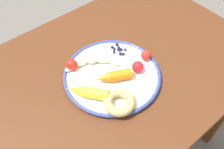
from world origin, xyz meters
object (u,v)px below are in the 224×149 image
plate (112,75)px  donut (119,102)px  banana (92,62)px  blueberry_pile (118,49)px  dining_table (103,90)px  carrot_yellow (87,92)px  carrot_orange (114,76)px  tomato_mid (72,65)px  tomato_far (138,67)px  tomato_near (146,55)px

plate → donut: size_ratio=3.33×
banana → blueberry_pile: size_ratio=2.66×
plate → dining_table: bearing=120.8°
blueberry_pile → carrot_yellow: bearing=-156.4°
banana → carrot_yellow: 0.13m
dining_table → blueberry_pile: (0.11, 0.04, 0.11)m
plate → blueberry_pile: blueberry_pile is taller
carrot_orange → blueberry_pile: size_ratio=1.91×
dining_table → tomato_mid: size_ratio=29.02×
carrot_orange → tomato_far: tomato_far is taller
carrot_orange → tomato_near: bearing=-0.2°
plate → banana: (-0.02, 0.08, 0.02)m
plate → tomato_near: size_ratio=9.16×
tomato_mid → tomato_near: bearing=-29.6°
carrot_orange → tomato_mid: bearing=121.6°
banana → dining_table: bearing=-83.9°
plate → tomato_mid: size_ratio=8.30×
dining_table → tomato_far: (0.09, -0.07, 0.12)m
plate → carrot_yellow: size_ratio=2.61×
dining_table → donut: 0.18m
carrot_yellow → tomato_near: 0.25m
carrot_yellow → blueberry_pile: bearing=23.6°
tomato_near → banana: bearing=147.9°
carrot_yellow → tomato_mid: bearing=78.7°
dining_table → carrot_yellow: (-0.09, -0.05, 0.12)m
tomato_near → tomato_far: bearing=-160.3°
dining_table → blueberry_pile: blueberry_pile is taller
banana → tomato_near: (0.16, -0.10, 0.01)m
carrot_yellow → tomato_mid: (0.02, 0.12, 0.00)m
banana → blueberry_pile: (0.11, -0.01, -0.01)m
carrot_orange → tomato_mid: (-0.08, 0.13, 0.00)m
carrot_yellow → donut: 0.10m
carrot_yellow → plate: bearing=8.3°
tomato_near → tomato_mid: (-0.22, 0.13, 0.00)m
plate → banana: size_ratio=1.93×
plate → blueberry_pile: size_ratio=5.14×
dining_table → banana: bearing=96.1°
dining_table → plate: plate is taller
banana → tomato_mid: 0.07m
blueberry_pile → tomato_near: (0.05, -0.09, 0.01)m
plate → carrot_orange: size_ratio=2.69×
blueberry_pile → banana: bearing=175.7°
blueberry_pile → tomato_far: bearing=-95.8°
carrot_yellow → tomato_near: (0.25, -0.00, 0.00)m
plate → banana: 0.08m
tomato_far → carrot_orange: bearing=166.1°
carrot_orange → donut: 0.10m
tomato_near → carrot_yellow: bearing=179.1°
carrot_orange → blueberry_pile: bearing=42.8°
carrot_orange → carrot_yellow: (-0.10, 0.00, 0.00)m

